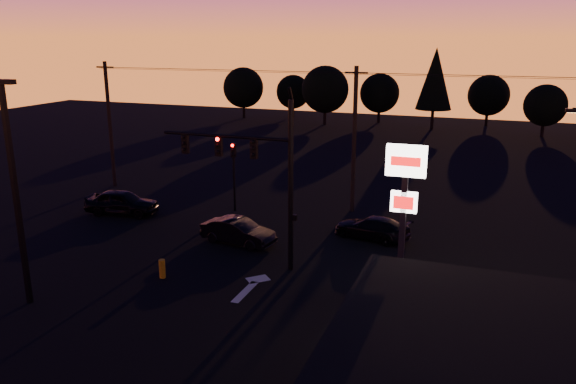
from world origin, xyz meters
name	(u,v)px	position (x,y,z in m)	size (l,w,h in m)	color
ground	(225,300)	(0.00, 0.00, 0.00)	(120.00, 120.00, 0.00)	black
lane_arrow	(251,286)	(0.50, 1.67, 0.01)	(1.20, 3.10, 0.01)	beige
traffic_signal_mast	(258,165)	(-0.10, 3.99, 4.94)	(6.79, 0.52, 8.58)	black
secondary_signal	(234,167)	(-5.00, 11.49, 2.86)	(0.30, 0.31, 4.35)	black
parking_lot_light	(14,180)	(-7.50, -3.00, 5.27)	(1.25, 0.30, 9.14)	black
pylon_sign	(404,194)	(7.00, 1.50, 4.91)	(1.50, 0.28, 6.80)	black
utility_pole_0	(110,124)	(-16.00, 14.00, 4.59)	(1.40, 0.26, 9.00)	black
utility_pole_1	(354,139)	(2.00, 14.00, 4.59)	(1.40, 0.26, 9.00)	black
power_wires	(356,73)	(2.00, 14.00, 8.57)	(36.00, 1.22, 0.07)	black
bollard	(162,269)	(-3.68, 1.05, 0.44)	(0.29, 0.29, 0.87)	#BD8E0D
tree_0	(243,88)	(-22.00, 50.00, 4.06)	(5.36, 5.36, 6.74)	black
tree_1	(293,92)	(-16.00, 53.00, 3.43)	(4.54, 4.54, 5.71)	black
tree_2	(325,89)	(-10.00, 48.00, 4.37)	(5.77, 5.78, 7.26)	black
tree_3	(380,93)	(-4.00, 52.00, 3.75)	(4.95, 4.95, 6.22)	black
tree_4	(435,79)	(3.00, 49.00, 5.93)	(4.18, 4.18, 9.50)	black
tree_5	(489,95)	(9.00, 54.00, 3.75)	(4.95, 4.95, 6.22)	black
tree_6	(545,105)	(15.00, 48.00, 3.43)	(4.54, 4.54, 5.71)	black
car_left	(122,202)	(-11.27, 8.45, 0.77)	(1.81, 4.49, 1.53)	black
car_mid	(238,231)	(-2.30, 6.28, 0.67)	(1.42, 4.08, 1.34)	black
car_right	(372,228)	(4.21, 9.53, 0.61)	(1.71, 4.20, 1.22)	black
suv_parked	(429,376)	(8.80, -3.64, 0.64)	(2.11, 4.58, 1.27)	black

